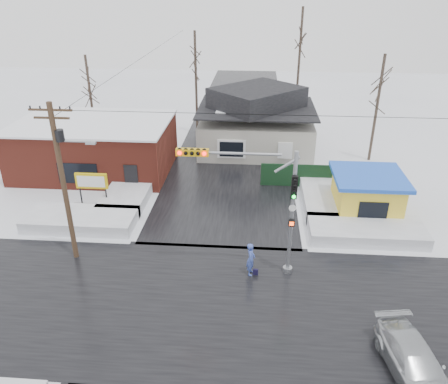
# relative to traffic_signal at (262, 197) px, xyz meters

# --- Properties ---
(ground) EXTENTS (120.00, 120.00, 0.00)m
(ground) POSITION_rel_traffic_signal_xyz_m (-2.43, -2.97, -4.54)
(ground) COLOR white
(ground) RESTS_ON ground
(road_ns) EXTENTS (10.00, 120.00, 0.02)m
(road_ns) POSITION_rel_traffic_signal_xyz_m (-2.43, -2.97, -4.53)
(road_ns) COLOR black
(road_ns) RESTS_ON ground
(road_ew) EXTENTS (120.00, 10.00, 0.02)m
(road_ew) POSITION_rel_traffic_signal_xyz_m (-2.43, -2.97, -4.53)
(road_ew) COLOR black
(road_ew) RESTS_ON ground
(snowbank_nw) EXTENTS (7.00, 3.00, 0.80)m
(snowbank_nw) POSITION_rel_traffic_signal_xyz_m (-11.43, 4.03, -4.14)
(snowbank_nw) COLOR white
(snowbank_nw) RESTS_ON ground
(snowbank_ne) EXTENTS (7.00, 3.00, 0.80)m
(snowbank_ne) POSITION_rel_traffic_signal_xyz_m (6.57, 4.03, -4.14)
(snowbank_ne) COLOR white
(snowbank_ne) RESTS_ON ground
(snowbank_nside_w) EXTENTS (3.00, 8.00, 0.80)m
(snowbank_nside_w) POSITION_rel_traffic_signal_xyz_m (-9.43, 9.03, -4.14)
(snowbank_nside_w) COLOR white
(snowbank_nside_w) RESTS_ON ground
(snowbank_nside_e) EXTENTS (3.00, 8.00, 0.80)m
(snowbank_nside_e) POSITION_rel_traffic_signal_xyz_m (4.57, 9.03, -4.14)
(snowbank_nside_e) COLOR white
(snowbank_nside_e) RESTS_ON ground
(traffic_signal) EXTENTS (6.05, 0.68, 7.00)m
(traffic_signal) POSITION_rel_traffic_signal_xyz_m (0.00, 0.00, 0.00)
(traffic_signal) COLOR gray
(traffic_signal) RESTS_ON ground
(utility_pole) EXTENTS (3.15, 0.44, 9.00)m
(utility_pole) POSITION_rel_traffic_signal_xyz_m (-10.36, 0.53, 0.57)
(utility_pole) COLOR #382619
(utility_pole) RESTS_ON ground
(brick_building) EXTENTS (12.20, 8.20, 4.12)m
(brick_building) POSITION_rel_traffic_signal_xyz_m (-13.43, 13.03, -2.46)
(brick_building) COLOR maroon
(brick_building) RESTS_ON ground
(marquee_sign) EXTENTS (2.20, 0.21, 2.55)m
(marquee_sign) POSITION_rel_traffic_signal_xyz_m (-11.43, 6.53, -2.62)
(marquee_sign) COLOR black
(marquee_sign) RESTS_ON ground
(house) EXTENTS (10.40, 8.40, 5.76)m
(house) POSITION_rel_traffic_signal_xyz_m (-0.43, 19.03, -1.92)
(house) COLOR #B5B1A3
(house) RESTS_ON ground
(kiosk) EXTENTS (4.60, 4.60, 2.88)m
(kiosk) POSITION_rel_traffic_signal_xyz_m (7.07, 7.03, -3.08)
(kiosk) COLOR yellow
(kiosk) RESTS_ON ground
(fence) EXTENTS (8.00, 0.12, 1.80)m
(fence) POSITION_rel_traffic_signal_xyz_m (4.07, 11.03, -3.64)
(fence) COLOR black
(fence) RESTS_ON ground
(tree_far_left) EXTENTS (3.00, 3.00, 10.00)m
(tree_far_left) POSITION_rel_traffic_signal_xyz_m (-6.43, 23.03, 3.41)
(tree_far_left) COLOR #332821
(tree_far_left) RESTS_ON ground
(tree_far_mid) EXTENTS (3.00, 3.00, 12.00)m
(tree_far_mid) POSITION_rel_traffic_signal_xyz_m (3.57, 25.03, 5.00)
(tree_far_mid) COLOR #332821
(tree_far_mid) RESTS_ON ground
(tree_far_right) EXTENTS (3.00, 3.00, 9.00)m
(tree_far_right) POSITION_rel_traffic_signal_xyz_m (9.57, 17.03, 2.62)
(tree_far_right) COLOR #332821
(tree_far_right) RESTS_ON ground
(tree_far_west) EXTENTS (3.00, 3.00, 8.00)m
(tree_far_west) POSITION_rel_traffic_signal_xyz_m (-16.43, 21.03, 1.82)
(tree_far_west) COLOR #332821
(tree_far_west) RESTS_ON ground
(pedestrian) EXTENTS (0.48, 0.71, 1.89)m
(pedestrian) POSITION_rel_traffic_signal_xyz_m (-0.43, -0.31, -3.59)
(pedestrian) COLOR #3E54AF
(pedestrian) RESTS_ON ground
(car) EXTENTS (2.63, 4.95, 1.37)m
(car) POSITION_rel_traffic_signal_xyz_m (6.18, -6.53, -3.86)
(car) COLOR silver
(car) RESTS_ON ground
(shopping_bag) EXTENTS (0.29, 0.14, 0.35)m
(shopping_bag) POSITION_rel_traffic_signal_xyz_m (-0.16, -0.39, -4.36)
(shopping_bag) COLOR black
(shopping_bag) RESTS_ON ground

